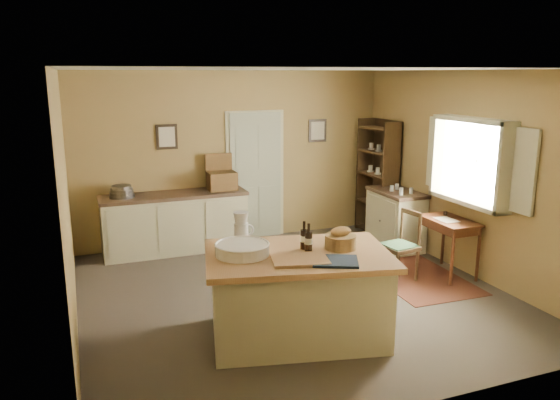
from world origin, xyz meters
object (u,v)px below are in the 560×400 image
(work_island, at_px, (297,293))
(right_cabinet, at_px, (396,219))
(shelving_unit, at_px, (380,178))
(writing_desk, at_px, (449,227))
(desk_chair, at_px, (399,247))
(sideboard, at_px, (176,220))

(work_island, height_order, right_cabinet, work_island)
(work_island, xyz_separation_m, shelving_unit, (2.73, 2.96, 0.47))
(writing_desk, bearing_deg, work_island, -160.27)
(right_cabinet, bearing_deg, desk_chair, -121.02)
(work_island, relative_size, right_cabinet, 2.08)
(desk_chair, distance_m, right_cabinet, 1.41)
(sideboard, xyz_separation_m, writing_desk, (3.22, -2.30, 0.18))
(writing_desk, bearing_deg, sideboard, 144.54)
(work_island, bearing_deg, right_cabinet, 53.11)
(sideboard, distance_m, shelving_unit, 3.42)
(writing_desk, bearing_deg, desk_chair, 175.28)
(work_island, height_order, shelving_unit, shelving_unit)
(writing_desk, relative_size, desk_chair, 0.91)
(writing_desk, height_order, right_cabinet, right_cabinet)
(work_island, relative_size, desk_chair, 2.29)
(sideboard, relative_size, writing_desk, 2.67)
(work_island, relative_size, writing_desk, 2.52)
(writing_desk, height_order, shelving_unit, shelving_unit)
(writing_desk, distance_m, right_cabinet, 1.29)
(desk_chair, relative_size, shelving_unit, 0.47)
(right_cabinet, distance_m, shelving_unit, 0.92)
(writing_desk, distance_m, shelving_unit, 2.06)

